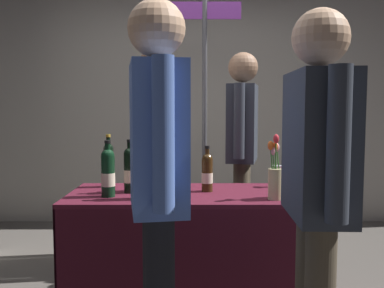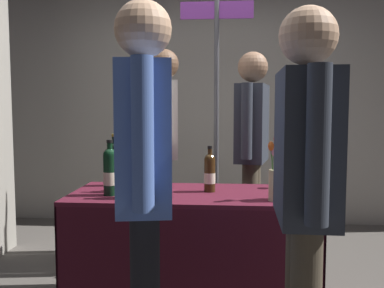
{
  "view_description": "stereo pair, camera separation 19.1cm",
  "coord_description": "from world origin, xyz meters",
  "px_view_note": "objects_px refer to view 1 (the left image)",
  "views": [
    {
      "loc": [
        0.01,
        -2.59,
        1.26
      ],
      "look_at": [
        0.0,
        0.0,
        1.04
      ],
      "focal_mm": 39.96,
      "sensor_mm": 36.0,
      "label": 1
    },
    {
      "loc": [
        0.2,
        -2.58,
        1.26
      ],
      "look_at": [
        0.0,
        0.0,
        1.04
      ],
      "focal_mm": 39.96,
      "sensor_mm": 36.0,
      "label": 2
    }
  ],
  "objects_px": {
    "tasting_table": "(192,230)",
    "taster_foreground_right": "(160,168)",
    "vendor_presenter": "(157,135)",
    "featured_wine_bottle": "(111,164)",
    "booth_signpost": "(207,97)",
    "wine_glass_near_vendor": "(280,172)",
    "display_bottle_0": "(132,170)",
    "flower_vase": "(277,177)",
    "wine_glass_mid": "(295,178)"
  },
  "relations": [
    {
      "from": "wine_glass_near_vendor",
      "to": "featured_wine_bottle",
      "type": "bearing_deg",
      "value": 179.9
    },
    {
      "from": "display_bottle_0",
      "to": "taster_foreground_right",
      "type": "bearing_deg",
      "value": -74.37
    },
    {
      "from": "tasting_table",
      "to": "featured_wine_bottle",
      "type": "xyz_separation_m",
      "value": [
        -0.53,
        0.19,
        0.38
      ]
    },
    {
      "from": "taster_foreground_right",
      "to": "wine_glass_near_vendor",
      "type": "bearing_deg",
      "value": -43.51
    },
    {
      "from": "tasting_table",
      "to": "vendor_presenter",
      "type": "distance_m",
      "value": 1.02
    },
    {
      "from": "wine_glass_near_vendor",
      "to": "wine_glass_mid",
      "type": "xyz_separation_m",
      "value": [
        0.07,
        -0.15,
        -0.02
      ]
    },
    {
      "from": "wine_glass_near_vendor",
      "to": "tasting_table",
      "type": "bearing_deg",
      "value": -161.6
    },
    {
      "from": "flower_vase",
      "to": "taster_foreground_right",
      "type": "height_order",
      "value": "taster_foreground_right"
    },
    {
      "from": "wine_glass_mid",
      "to": "taster_foreground_right",
      "type": "xyz_separation_m",
      "value": [
        -0.77,
        -0.9,
        0.19
      ]
    },
    {
      "from": "flower_vase",
      "to": "vendor_presenter",
      "type": "height_order",
      "value": "vendor_presenter"
    },
    {
      "from": "display_bottle_0",
      "to": "wine_glass_mid",
      "type": "distance_m",
      "value": 1.01
    },
    {
      "from": "vendor_presenter",
      "to": "booth_signpost",
      "type": "height_order",
      "value": "booth_signpost"
    },
    {
      "from": "booth_signpost",
      "to": "wine_glass_mid",
      "type": "bearing_deg",
      "value": -64.83
    },
    {
      "from": "taster_foreground_right",
      "to": "display_bottle_0",
      "type": "bearing_deg",
      "value": 5.9
    },
    {
      "from": "featured_wine_bottle",
      "to": "flower_vase",
      "type": "bearing_deg",
      "value": -20.55
    },
    {
      "from": "display_bottle_0",
      "to": "wine_glass_near_vendor",
      "type": "distance_m",
      "value": 0.96
    },
    {
      "from": "vendor_presenter",
      "to": "flower_vase",
      "type": "bearing_deg",
      "value": 29.98
    },
    {
      "from": "wine_glass_mid",
      "to": "vendor_presenter",
      "type": "bearing_deg",
      "value": 140.01
    },
    {
      "from": "display_bottle_0",
      "to": "flower_vase",
      "type": "relative_size",
      "value": 0.88
    },
    {
      "from": "tasting_table",
      "to": "taster_foreground_right",
      "type": "height_order",
      "value": "taster_foreground_right"
    },
    {
      "from": "booth_signpost",
      "to": "display_bottle_0",
      "type": "bearing_deg",
      "value": -113.17
    },
    {
      "from": "featured_wine_bottle",
      "to": "vendor_presenter",
      "type": "relative_size",
      "value": 0.2
    },
    {
      "from": "vendor_presenter",
      "to": "display_bottle_0",
      "type": "bearing_deg",
      "value": -13.16
    },
    {
      "from": "tasting_table",
      "to": "display_bottle_0",
      "type": "distance_m",
      "value": 0.53
    },
    {
      "from": "featured_wine_bottle",
      "to": "vendor_presenter",
      "type": "bearing_deg",
      "value": 68.49
    },
    {
      "from": "tasting_table",
      "to": "booth_signpost",
      "type": "relative_size",
      "value": 0.68
    },
    {
      "from": "tasting_table",
      "to": "featured_wine_bottle",
      "type": "bearing_deg",
      "value": 160.14
    },
    {
      "from": "flower_vase",
      "to": "featured_wine_bottle",
      "type": "bearing_deg",
      "value": 159.45
    },
    {
      "from": "tasting_table",
      "to": "flower_vase",
      "type": "xyz_separation_m",
      "value": [
        0.49,
        -0.19,
        0.36
      ]
    },
    {
      "from": "display_bottle_0",
      "to": "taster_foreground_right",
      "type": "relative_size",
      "value": 0.19
    },
    {
      "from": "tasting_table",
      "to": "display_bottle_0",
      "type": "bearing_deg",
      "value": 179.84
    },
    {
      "from": "display_bottle_0",
      "to": "wine_glass_mid",
      "type": "xyz_separation_m",
      "value": [
        1.01,
        0.04,
        -0.06
      ]
    },
    {
      "from": "display_bottle_0",
      "to": "wine_glass_mid",
      "type": "height_order",
      "value": "display_bottle_0"
    },
    {
      "from": "booth_signpost",
      "to": "featured_wine_bottle",
      "type": "bearing_deg",
      "value": -124.5
    },
    {
      "from": "flower_vase",
      "to": "vendor_presenter",
      "type": "bearing_deg",
      "value": 127.46
    },
    {
      "from": "wine_glass_near_vendor",
      "to": "taster_foreground_right",
      "type": "distance_m",
      "value": 1.28
    },
    {
      "from": "taster_foreground_right",
      "to": "flower_vase",
      "type": "bearing_deg",
      "value": -52.15
    },
    {
      "from": "vendor_presenter",
      "to": "taster_foreground_right",
      "type": "distance_m",
      "value": 1.69
    },
    {
      "from": "tasting_table",
      "to": "display_bottle_0",
      "type": "height_order",
      "value": "display_bottle_0"
    },
    {
      "from": "wine_glass_mid",
      "to": "featured_wine_bottle",
      "type": "bearing_deg",
      "value": 172.56
    },
    {
      "from": "taster_foreground_right",
      "to": "tasting_table",
      "type": "bearing_deg",
      "value": -18.21
    },
    {
      "from": "vendor_presenter",
      "to": "taster_foreground_right",
      "type": "bearing_deg",
      "value": -2.05
    },
    {
      "from": "wine_glass_mid",
      "to": "booth_signpost",
      "type": "height_order",
      "value": "booth_signpost"
    },
    {
      "from": "wine_glass_near_vendor",
      "to": "flower_vase",
      "type": "xyz_separation_m",
      "value": [
        -0.09,
        -0.38,
        0.03
      ]
    },
    {
      "from": "flower_vase",
      "to": "wine_glass_near_vendor",
      "type": "bearing_deg",
      "value": 76.7
    },
    {
      "from": "taster_foreground_right",
      "to": "booth_signpost",
      "type": "bearing_deg",
      "value": -16.82
    },
    {
      "from": "featured_wine_bottle",
      "to": "booth_signpost",
      "type": "xyz_separation_m",
      "value": [
        0.66,
        0.95,
        0.46
      ]
    },
    {
      "from": "featured_wine_bottle",
      "to": "wine_glass_near_vendor",
      "type": "relative_size",
      "value": 2.45
    },
    {
      "from": "tasting_table",
      "to": "taster_foreground_right",
      "type": "distance_m",
      "value": 1.01
    },
    {
      "from": "featured_wine_bottle",
      "to": "taster_foreground_right",
      "type": "height_order",
      "value": "taster_foreground_right"
    }
  ]
}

